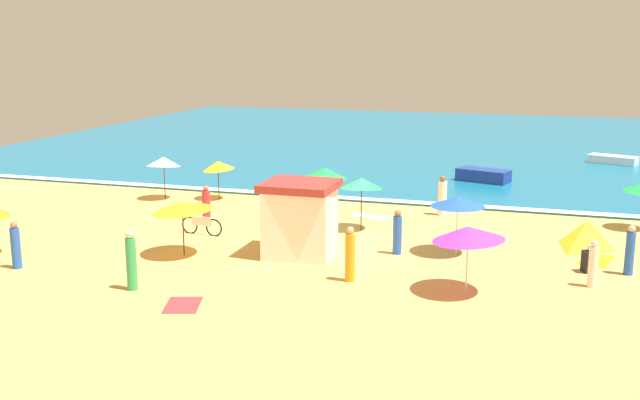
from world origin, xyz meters
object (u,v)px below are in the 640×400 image
(beachgoer_0, at_px, (630,251))
(small_boat_0, at_px, (613,160))
(small_boat_1, at_px, (483,175))
(beach_umbrella_8, at_px, (218,165))
(beach_umbrella_2, at_px, (182,206))
(beach_umbrella_4, at_px, (164,162))
(beachgoer_2, at_px, (350,255))
(beachgoer_7, at_px, (16,246))
(beach_umbrella_5, at_px, (362,183))
(beach_umbrella_6, at_px, (468,233))
(beach_tent, at_px, (587,233))
(beachgoer_5, at_px, (442,197))
(beach_umbrella_7, at_px, (325,173))
(beachgoer_6, at_px, (131,261))
(beachgoer_4, at_px, (593,264))
(lifeguard_cabana, at_px, (300,218))
(beachgoer_11, at_px, (397,233))
(beachgoer_10, at_px, (206,205))
(beach_umbrella_1, at_px, (458,202))
(parked_bicycle, at_px, (202,225))
(beachgoer_8, at_px, (589,260))

(beachgoer_0, relative_size, small_boat_0, 0.55)
(small_boat_1, bearing_deg, beach_umbrella_8, -146.04)
(beach_umbrella_2, xyz_separation_m, beach_umbrella_4, (-5.39, 8.41, 0.03))
(beachgoer_2, bearing_deg, beachgoer_7, -169.63)
(beachgoer_2, xyz_separation_m, beachgoer_7, (-11.12, -2.03, -0.08))
(beach_umbrella_5, relative_size, beach_umbrella_6, 0.97)
(beach_tent, height_order, beachgoer_5, beachgoer_5)
(beach_umbrella_4, xyz_separation_m, beach_umbrella_5, (10.55, -2.95, 0.08))
(beach_umbrella_7, relative_size, beachgoer_2, 1.22)
(beachgoer_6, xyz_separation_m, small_boat_1, (8.75, 20.96, -0.49))
(beach_umbrella_8, xyz_separation_m, small_boat_0, (18.91, 16.31, -1.31))
(beachgoer_4, height_order, small_boat_1, beachgoer_4)
(beach_umbrella_6, height_order, beachgoer_2, beach_umbrella_6)
(beach_umbrella_8, xyz_separation_m, beachgoer_4, (16.69, -8.46, -0.93))
(beachgoer_4, bearing_deg, lifeguard_cabana, 176.24)
(beach_umbrella_8, xyz_separation_m, beachgoer_11, (10.13, -6.68, -0.87))
(beach_umbrella_4, height_order, beachgoer_10, beach_umbrella_4)
(beach_umbrella_1, xyz_separation_m, beachgoer_6, (-9.06, -6.95, -1.00))
(beach_umbrella_4, distance_m, parked_bicycle, 7.46)
(beachgoer_0, xyz_separation_m, beachgoer_5, (-7.10, 6.67, 0.02))
(beachgoer_4, bearing_deg, beachgoer_6, -161.57)
(beachgoer_0, bearing_deg, beachgoer_6, -157.28)
(beach_umbrella_5, xyz_separation_m, beachgoer_5, (2.77, 3.55, -1.10))
(beach_umbrella_5, distance_m, beach_umbrella_7, 2.79)
(beach_umbrella_6, xyz_separation_m, small_boat_1, (-1.14, 18.18, -1.45))
(beachgoer_0, distance_m, small_boat_1, 15.96)
(lifeguard_cabana, height_order, beachgoer_4, lifeguard_cabana)
(beachgoer_0, height_order, beachgoer_2, beachgoer_2)
(beachgoer_7, relative_size, beachgoer_11, 0.99)
(beachgoer_4, bearing_deg, beachgoer_5, 125.26)
(beach_umbrella_6, relative_size, beach_umbrella_8, 1.09)
(beach_umbrella_8, relative_size, beachgoer_7, 1.28)
(beach_umbrella_4, relative_size, beach_umbrella_7, 0.98)
(beach_umbrella_5, relative_size, beach_tent, 0.79)
(beachgoer_5, relative_size, small_boat_0, 0.58)
(beach_umbrella_7, bearing_deg, beachgoer_0, -22.58)
(beach_umbrella_1, distance_m, beach_umbrella_5, 4.77)
(beachgoer_0, height_order, beachgoer_6, beachgoer_6)
(beach_umbrella_8, height_order, beachgoer_11, beach_umbrella_8)
(beach_umbrella_8, xyz_separation_m, beachgoer_10, (1.38, -4.21, -0.94))
(beach_tent, bearing_deg, beachgoer_11, -155.07)
(beach_umbrella_7, xyz_separation_m, beachgoer_2, (3.37, -8.35, -1.06))
(beach_tent, bearing_deg, beachgoer_2, -138.50)
(lifeguard_cabana, xyz_separation_m, beachgoer_8, (9.84, 0.91, -0.94))
(beach_umbrella_2, height_order, beachgoer_10, beach_umbrella_2)
(lifeguard_cabana, bearing_deg, parked_bicycle, 162.19)
(beachgoer_11, bearing_deg, beachgoer_0, -0.84)
(beach_umbrella_4, bearing_deg, beach_umbrella_6, -31.44)
(beach_umbrella_7, relative_size, beachgoer_7, 1.34)
(beachgoer_0, height_order, small_boat_0, beachgoer_0)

